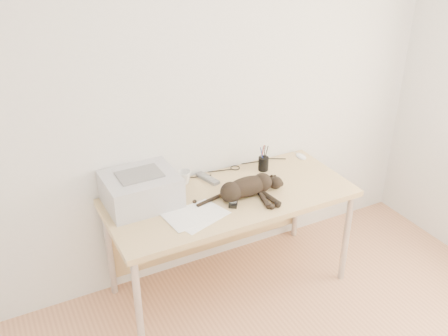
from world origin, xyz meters
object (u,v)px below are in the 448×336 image
mug (184,177)px  cat (246,188)px  desk (224,206)px  pen_cup (263,163)px  mouse (301,155)px  printer (141,189)px

mug → cat: bearing=-50.3°
desk → pen_cup: bearing=17.5°
cat → mug: (-0.28, 0.34, -0.01)m
mouse → printer: bearing=-174.6°
pen_cup → mug: bearing=172.2°
cat → printer: bearing=160.1°
printer → cat: size_ratio=0.75×
cat → pen_cup: pen_cup is taller
cat → mouse: cat is taller
printer → mouse: size_ratio=4.27×
cat → mug: cat is taller
mug → pen_cup: size_ratio=0.52×
mug → mouse: 0.93m
printer → mug: printer is taller
mug → desk: bearing=-43.5°
printer → pen_cup: bearing=2.0°
mug → pen_cup: pen_cup is taller
pen_cup → cat: bearing=-138.0°
pen_cup → mouse: 0.36m
desk → mug: (-0.20, 0.19, 0.18)m
cat → mug: size_ratio=6.22×
cat → mouse: 0.71m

